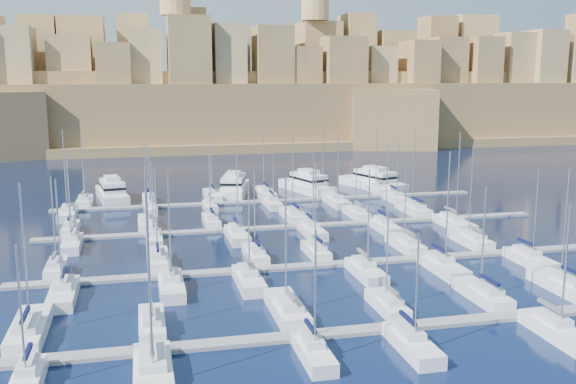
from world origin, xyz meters
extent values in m
plane|color=black|center=(0.00, 0.00, 0.00)|extent=(600.00, 600.00, 0.00)
cube|color=slate|center=(0.00, -34.00, 0.20)|extent=(84.00, 2.00, 0.40)
cube|color=slate|center=(0.00, -12.00, 0.20)|extent=(84.00, 2.00, 0.40)
cube|color=slate|center=(0.00, 10.00, 0.20)|extent=(84.00, 2.00, 0.40)
cube|color=slate|center=(0.00, 32.00, 0.20)|extent=(84.00, 2.00, 0.40)
cube|color=silver|center=(-36.40, -27.75, 0.56)|extent=(3.15, 10.50, 1.72)
cube|color=silver|center=(-36.40, -28.80, 1.77)|extent=(2.20, 4.72, 0.70)
cylinder|color=#9EA0A8|center=(-36.40, -27.23, 8.19)|extent=(0.18, 0.18, 13.53)
cube|color=black|center=(-36.40, -29.33, 2.82)|extent=(0.35, 4.20, 0.35)
cube|color=silver|center=(-24.88, -28.82, 0.51)|extent=(2.51, 8.36, 1.62)
cube|color=silver|center=(-24.88, -29.66, 1.67)|extent=(1.75, 3.76, 0.70)
cylinder|color=#9EA0A8|center=(-24.88, -28.40, 7.04)|extent=(0.18, 0.18, 11.45)
cube|color=#595B60|center=(-24.88, -30.08, 2.72)|extent=(0.35, 3.34, 0.35)
cube|color=silver|center=(-10.99, -27.96, 0.55)|extent=(3.02, 10.08, 1.70)
cube|color=silver|center=(-10.99, -28.97, 1.75)|extent=(2.12, 4.54, 0.70)
cylinder|color=#9EA0A8|center=(-10.99, -27.45, 8.02)|extent=(0.18, 0.18, 13.23)
cube|color=#595B60|center=(-10.99, -29.47, 2.80)|extent=(0.35, 4.03, 0.35)
cube|color=silver|center=(-0.22, -29.06, 0.50)|extent=(2.37, 7.89, 1.59)
cube|color=silver|center=(-0.22, -29.84, 1.64)|extent=(1.66, 3.55, 0.70)
cylinder|color=#9EA0A8|center=(-0.22, -28.66, 6.00)|extent=(0.18, 0.18, 9.40)
cube|color=#595B60|center=(-0.22, -30.24, 2.69)|extent=(0.35, 3.16, 0.35)
cube|color=silver|center=(11.40, -28.43, 0.53)|extent=(2.74, 9.15, 1.66)
cube|color=silver|center=(11.40, -29.34, 1.71)|extent=(1.92, 4.12, 0.70)
cylinder|color=#9EA0A8|center=(11.40, -27.97, 7.12)|extent=(0.18, 0.18, 11.53)
cube|color=black|center=(11.40, -29.80, 2.76)|extent=(0.35, 3.66, 0.35)
cube|color=silver|center=(22.18, -27.82, 0.56)|extent=(3.11, 10.36, 1.72)
cube|color=silver|center=(22.18, -28.85, 1.77)|extent=(2.18, 4.66, 0.70)
cylinder|color=#9EA0A8|center=(22.18, -27.30, 7.91)|extent=(0.18, 0.18, 12.99)
cube|color=black|center=(22.18, -29.37, 2.82)|extent=(0.35, 4.15, 0.35)
cube|color=silver|center=(-34.90, -38.75, 0.49)|extent=(2.25, 7.50, 1.57)
cube|color=silver|center=(-34.90, -38.00, 1.62)|extent=(1.57, 3.37, 0.70)
cylinder|color=#9EA0A8|center=(-34.90, -39.12, 6.68)|extent=(0.18, 0.18, 10.81)
cube|color=black|center=(-34.90, -37.62, 2.67)|extent=(0.35, 3.00, 0.35)
cube|color=silver|center=(-25.02, -40.25, 0.56)|extent=(3.15, 10.50, 1.72)
cube|color=silver|center=(-25.02, -39.20, 1.77)|extent=(2.20, 4.72, 0.70)
cylinder|color=#9EA0A8|center=(-25.02, -40.77, 9.47)|extent=(0.18, 0.18, 16.09)
cube|color=#595B60|center=(-25.02, -38.67, 2.82)|extent=(0.35, 4.20, 0.35)
cube|color=silver|center=(-11.10, -38.93, 0.50)|extent=(2.36, 7.86, 1.59)
cube|color=silver|center=(-11.10, -38.14, 1.64)|extent=(1.65, 3.54, 0.70)
cylinder|color=#9EA0A8|center=(-11.10, -39.32, 6.64)|extent=(0.18, 0.18, 10.70)
cube|color=black|center=(-11.10, -37.75, 2.69)|extent=(0.35, 3.14, 0.35)
cube|color=silver|center=(-1.85, -39.30, 0.52)|extent=(2.58, 8.60, 1.63)
cube|color=silver|center=(-1.85, -38.44, 1.68)|extent=(1.81, 3.87, 0.70)
cylinder|color=#9EA0A8|center=(-1.85, -39.73, 6.28)|extent=(0.18, 0.18, 9.91)
cube|color=black|center=(-1.85, -38.01, 2.73)|extent=(0.35, 3.44, 0.35)
cube|color=silver|center=(12.95, -39.55, 0.53)|extent=(2.73, 9.10, 1.65)
cube|color=silver|center=(12.95, -38.64, 1.70)|extent=(1.91, 4.09, 0.70)
cylinder|color=#9EA0A8|center=(12.95, -40.00, 7.26)|extent=(0.18, 0.18, 11.80)
cube|color=#595B60|center=(12.95, -38.18, 2.75)|extent=(0.35, 3.64, 0.35)
cube|color=silver|center=(-36.29, -7.17, 0.49)|extent=(2.30, 7.66, 1.58)
cube|color=silver|center=(-36.29, -7.94, 1.63)|extent=(1.61, 3.45, 0.70)
cylinder|color=#9EA0A8|center=(-36.29, -6.79, 6.84)|extent=(0.18, 0.18, 11.11)
cube|color=#595B60|center=(-36.29, -8.32, 2.68)|extent=(0.35, 3.06, 0.35)
cube|color=silver|center=(-23.58, -6.36, 0.53)|extent=(2.78, 9.27, 1.66)
cube|color=silver|center=(-23.58, -7.29, 1.71)|extent=(1.95, 4.17, 0.70)
cylinder|color=#9EA0A8|center=(-23.58, -5.90, 7.11)|extent=(0.18, 0.18, 11.50)
cube|color=black|center=(-23.58, -7.75, 2.76)|extent=(0.35, 3.71, 0.35)
cube|color=silver|center=(-10.51, -6.84, 0.51)|extent=(2.50, 8.32, 1.62)
cube|color=silver|center=(-10.51, -7.67, 1.67)|extent=(1.75, 3.74, 0.70)
cylinder|color=#9EA0A8|center=(-10.51, -6.42, 6.78)|extent=(0.18, 0.18, 10.93)
cube|color=black|center=(-10.51, -8.09, 2.72)|extent=(0.35, 3.33, 0.35)
cube|color=silver|center=(-1.97, -6.96, 0.50)|extent=(2.42, 8.08, 1.60)
cube|color=silver|center=(-1.97, -7.77, 1.65)|extent=(1.70, 3.64, 0.70)
cylinder|color=#9EA0A8|center=(-1.97, -6.55, 7.16)|extent=(0.18, 0.18, 11.72)
cube|color=black|center=(-1.97, -8.17, 2.70)|extent=(0.35, 3.23, 0.35)
cube|color=silver|center=(11.62, -6.42, 0.53)|extent=(2.75, 9.15, 1.66)
cube|color=silver|center=(11.62, -7.34, 1.71)|extent=(1.92, 4.12, 0.70)
cylinder|color=#9EA0A8|center=(11.62, -5.97, 7.24)|extent=(0.18, 0.18, 11.77)
cube|color=#595B60|center=(11.62, -7.80, 2.76)|extent=(0.35, 3.66, 0.35)
cube|color=silver|center=(22.05, -6.27, 0.54)|extent=(2.84, 9.47, 1.67)
cube|color=silver|center=(22.05, -7.21, 1.72)|extent=(1.99, 4.26, 0.70)
cylinder|color=#9EA0A8|center=(22.05, -5.79, 8.10)|extent=(0.18, 0.18, 13.45)
cube|color=#595B60|center=(22.05, -7.69, 2.77)|extent=(0.35, 3.79, 0.35)
cube|color=silver|center=(-34.33, -17.75, 0.54)|extent=(2.85, 9.50, 1.68)
cube|color=silver|center=(-34.33, -16.80, 1.73)|extent=(2.00, 4.28, 0.70)
cylinder|color=#9EA0A8|center=(-34.33, -18.23, 7.61)|extent=(0.18, 0.18, 12.46)
cube|color=black|center=(-34.33, -16.33, 2.78)|extent=(0.35, 3.80, 0.35)
cube|color=silver|center=(-22.41, -17.71, 0.54)|extent=(2.83, 9.42, 1.67)
cube|color=silver|center=(-22.41, -16.77, 1.72)|extent=(1.98, 4.24, 0.70)
cylinder|color=#9EA0A8|center=(-22.41, -18.18, 7.85)|extent=(0.18, 0.18, 12.97)
cube|color=#595B60|center=(-22.41, -16.30, 2.77)|extent=(0.35, 3.77, 0.35)
cube|color=silver|center=(-13.27, -17.69, 0.53)|extent=(2.81, 9.38, 1.67)
cube|color=silver|center=(-13.27, -16.75, 1.72)|extent=(1.97, 4.22, 0.70)
cylinder|color=#9EA0A8|center=(-13.27, -18.16, 7.08)|extent=(0.18, 0.18, 11.42)
cube|color=#595B60|center=(-13.27, -16.28, 2.77)|extent=(0.35, 3.75, 0.35)
cube|color=silver|center=(1.58, -17.54, 0.53)|extent=(2.72, 9.07, 1.65)
cube|color=silver|center=(1.58, -16.63, 1.70)|extent=(1.91, 4.08, 0.70)
cylinder|color=#9EA0A8|center=(1.58, -17.99, 7.49)|extent=(0.18, 0.18, 12.27)
cube|color=#595B60|center=(1.58, -16.18, 2.75)|extent=(0.35, 3.63, 0.35)
cube|color=silver|center=(11.87, -17.89, 0.54)|extent=(2.93, 9.78, 1.69)
cube|color=silver|center=(11.87, -16.91, 1.74)|extent=(2.05, 4.40, 0.70)
cylinder|color=#9EA0A8|center=(11.87, -18.38, 8.49)|extent=(0.18, 0.18, 14.21)
cube|color=black|center=(11.87, -16.42, 2.79)|extent=(0.35, 3.91, 0.35)
cube|color=silver|center=(24.66, -17.54, 0.53)|extent=(2.73, 9.09, 1.65)
cube|color=silver|center=(24.66, -16.64, 1.70)|extent=(1.91, 4.09, 0.70)
cylinder|color=#9EA0A8|center=(24.66, -18.00, 7.17)|extent=(0.18, 0.18, 11.63)
cube|color=black|center=(24.66, -16.18, 2.75)|extent=(0.35, 3.64, 0.35)
cube|color=silver|center=(-36.59, 14.90, 0.50)|extent=(2.34, 7.80, 1.59)
cube|color=silver|center=(-36.59, 14.12, 1.64)|extent=(1.64, 3.51, 0.70)
cylinder|color=#9EA0A8|center=(-36.59, 15.29, 7.05)|extent=(0.18, 0.18, 11.52)
cube|color=black|center=(-36.59, 13.73, 2.69)|extent=(0.35, 3.12, 0.35)
cube|color=silver|center=(-24.65, 15.79, 0.54)|extent=(2.87, 9.58, 1.68)
cube|color=silver|center=(-24.65, 14.83, 1.73)|extent=(2.01, 4.31, 0.70)
cylinder|color=#9EA0A8|center=(-24.65, 16.27, 8.20)|extent=(0.18, 0.18, 13.63)
cube|color=#595B60|center=(-24.65, 14.35, 2.78)|extent=(0.35, 3.83, 0.35)
cube|color=silver|center=(-14.07, 15.13, 0.51)|extent=(2.48, 8.27, 1.61)
cube|color=silver|center=(-14.07, 14.31, 1.66)|extent=(1.74, 3.72, 0.70)
cylinder|color=#9EA0A8|center=(-14.07, 15.55, 7.08)|extent=(0.18, 0.18, 11.54)
cube|color=black|center=(-14.07, 13.89, 2.71)|extent=(0.35, 3.31, 0.35)
cube|color=silver|center=(0.31, 15.94, 0.55)|extent=(2.96, 9.88, 1.69)
cube|color=silver|center=(0.31, 14.95, 1.74)|extent=(2.07, 4.45, 0.70)
cylinder|color=#9EA0A8|center=(0.31, 16.43, 8.02)|extent=(0.18, 0.18, 13.25)
cube|color=black|center=(0.31, 14.46, 2.79)|extent=(0.35, 3.95, 0.35)
cube|color=silver|center=(11.67, 15.28, 0.51)|extent=(2.57, 8.56, 1.63)
cube|color=silver|center=(11.67, 14.42, 1.68)|extent=(1.80, 3.85, 0.70)
cylinder|color=#9EA0A8|center=(11.67, 15.71, 6.81)|extent=(0.18, 0.18, 10.97)
cube|color=#595B60|center=(11.67, 14.00, 2.73)|extent=(0.35, 3.42, 0.35)
cube|color=silver|center=(22.91, 16.08, 0.55)|extent=(3.05, 10.16, 1.71)
cube|color=silver|center=(22.91, 15.06, 1.76)|extent=(2.13, 4.57, 0.70)
cylinder|color=#9EA0A8|center=(22.91, 16.59, 8.44)|extent=(0.18, 0.18, 14.06)
cube|color=black|center=(22.91, 14.55, 2.81)|extent=(0.35, 4.06, 0.35)
cube|color=silver|center=(-35.46, 4.64, 0.52)|extent=(2.61, 8.72, 1.64)
cube|color=silver|center=(-35.46, 5.51, 1.69)|extent=(1.83, 3.92, 0.70)
cylinder|color=#9EA0A8|center=(-35.46, 4.21, 7.10)|extent=(0.18, 0.18, 11.53)
cube|color=#595B60|center=(-35.46, 5.95, 2.74)|extent=(0.35, 3.49, 0.35)
cube|color=silver|center=(-23.77, 5.08, 0.50)|extent=(2.35, 7.84, 1.59)
cube|color=silver|center=(-23.77, 5.86, 1.64)|extent=(1.65, 3.53, 0.70)
cylinder|color=#9EA0A8|center=(-23.77, 4.69, 6.83)|extent=(0.18, 0.18, 11.08)
cube|color=#595B60|center=(-23.77, 6.26, 2.69)|extent=(0.35, 3.14, 0.35)
cube|color=silver|center=(-11.31, 4.27, 0.54)|extent=(2.84, 9.45, 1.67)
cube|color=silver|center=(-11.31, 5.22, 1.72)|extent=(1.99, 4.25, 0.70)
cylinder|color=#9EA0A8|center=(-11.31, 3.80, 7.78)|extent=(0.18, 0.18, 12.81)
cube|color=black|center=(-11.31, 5.69, 2.77)|extent=(0.35, 3.78, 0.35)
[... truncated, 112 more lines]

